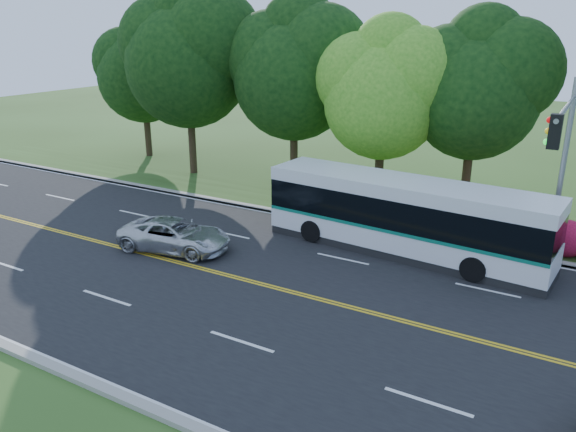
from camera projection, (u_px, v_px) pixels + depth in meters
The scene contains 11 objects.
ground at pixel (313, 298), 18.91m from camera, with size 120.00×120.00×0.00m, color #32511B.
road at pixel (313, 298), 18.91m from camera, with size 60.00×14.00×0.02m, color black.
curb_north at pixel (388, 232), 24.75m from camera, with size 60.00×0.30×0.15m, color gray.
curb_south at pixel (170, 418), 13.03m from camera, with size 60.00×0.30×0.15m, color gray.
grass_verge at pixel (402, 220), 26.27m from camera, with size 60.00×4.00×0.10m, color #32511B.
lane_markings at pixel (310, 297), 18.95m from camera, with size 57.60×13.82×0.00m.
tree_row at pixel (335, 65), 29.11m from camera, with size 44.70×9.10×13.84m.
bougainvillea_hedge at pixel (572, 241), 21.96m from camera, with size 9.50×2.25×1.50m.
traffic_signal at pixel (561, 153), 18.76m from camera, with size 0.42×6.10×7.00m.
transit_bus at pixel (404, 217), 22.23m from camera, with size 11.52×3.39×2.97m.
suv at pixel (175, 235), 22.71m from camera, with size 2.10×4.56×1.27m, color silver.
Camera 1 is at (7.77, -15.13, 8.75)m, focal length 35.00 mm.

